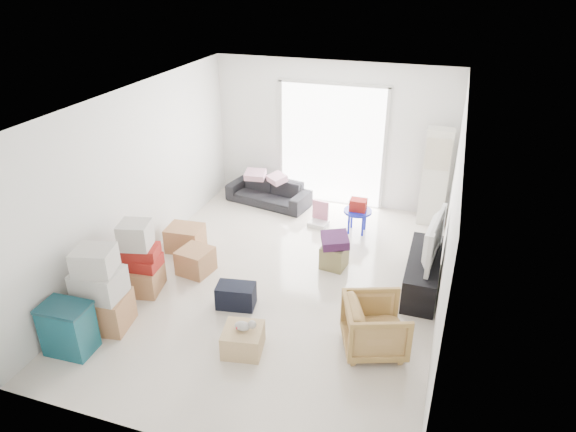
% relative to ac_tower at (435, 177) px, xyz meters
% --- Properties ---
extents(room_shell, '(4.98, 6.48, 3.18)m').
position_rel_ac_tower_xyz_m(room_shell, '(-1.95, -2.65, 0.48)').
color(room_shell, silver).
rests_on(room_shell, ground).
extents(sliding_door, '(2.10, 0.04, 2.33)m').
position_rel_ac_tower_xyz_m(sliding_door, '(-1.95, 0.33, 0.37)').
color(sliding_door, white).
rests_on(sliding_door, room_shell).
extents(ac_tower, '(0.45, 0.30, 1.75)m').
position_rel_ac_tower_xyz_m(ac_tower, '(0.00, 0.00, 0.00)').
color(ac_tower, silver).
rests_on(ac_tower, room_shell).
extents(tv_console, '(0.45, 1.49, 0.50)m').
position_rel_ac_tower_xyz_m(tv_console, '(0.05, -2.15, -0.63)').
color(tv_console, black).
rests_on(tv_console, room_shell).
extents(television, '(0.75, 1.17, 0.15)m').
position_rel_ac_tower_xyz_m(television, '(0.05, -2.15, -0.31)').
color(television, black).
rests_on(television, tv_console).
extents(sofa, '(1.68, 0.78, 0.63)m').
position_rel_ac_tower_xyz_m(sofa, '(-3.05, -0.15, -0.56)').
color(sofa, black).
rests_on(sofa, room_shell).
extents(pillow_left, '(0.39, 0.33, 0.11)m').
position_rel_ac_tower_xyz_m(pillow_left, '(-3.32, -0.14, -0.19)').
color(pillow_left, '#DA9FB5').
rests_on(pillow_left, sofa).
extents(pillow_right, '(0.50, 0.49, 0.13)m').
position_rel_ac_tower_xyz_m(pillow_right, '(-2.86, -0.18, -0.18)').
color(pillow_right, '#DA9FB5').
rests_on(pillow_right, sofa).
extents(armchair, '(0.88, 0.91, 0.74)m').
position_rel_ac_tower_xyz_m(armchair, '(-0.38, -3.68, -0.50)').
color(armchair, tan).
rests_on(armchair, room_shell).
extents(storage_bins, '(0.59, 0.42, 0.66)m').
position_rel_ac_tower_xyz_m(storage_bins, '(-3.85, -4.86, -0.54)').
color(storage_bins, '#114E5C').
rests_on(storage_bins, room_shell).
extents(box_stack_a, '(0.70, 0.61, 1.14)m').
position_rel_ac_tower_xyz_m(box_stack_a, '(-3.75, -4.33, -0.36)').
color(box_stack_a, '#B27450').
rests_on(box_stack_a, room_shell).
extents(box_stack_b, '(0.63, 0.62, 1.08)m').
position_rel_ac_tower_xyz_m(box_stack_b, '(-3.75, -3.47, -0.41)').
color(box_stack_b, '#B27450').
rests_on(box_stack_b, room_shell).
extents(box_stack_c, '(0.60, 0.51, 0.40)m').
position_rel_ac_tower_xyz_m(box_stack_c, '(-3.72, -2.24, -0.67)').
color(box_stack_c, '#B27450').
rests_on(box_stack_c, room_shell).
extents(loose_box, '(0.53, 0.53, 0.38)m').
position_rel_ac_tower_xyz_m(loose_box, '(-3.24, -2.81, -0.68)').
color(loose_box, '#B27450').
rests_on(loose_box, room_shell).
extents(duffel_bag, '(0.56, 0.39, 0.33)m').
position_rel_ac_tower_xyz_m(duffel_bag, '(-2.32, -3.41, -0.71)').
color(duffel_bag, black).
rests_on(duffel_bag, room_shell).
extents(ottoman, '(0.41, 0.41, 0.36)m').
position_rel_ac_tower_xyz_m(ottoman, '(-1.29, -2.01, -0.69)').
color(ottoman, '#8F8653').
rests_on(ottoman, room_shell).
extents(blanket, '(0.51, 0.51, 0.14)m').
position_rel_ac_tower_xyz_m(blanket, '(-1.29, -2.01, -0.44)').
color(blanket, '#451D49').
rests_on(blanket, ottoman).
extents(kids_table, '(0.49, 0.49, 0.62)m').
position_rel_ac_tower_xyz_m(kids_table, '(-1.18, -0.77, -0.44)').
color(kids_table, '#121BAC').
rests_on(kids_table, room_shell).
extents(toy_walker, '(0.36, 0.33, 0.43)m').
position_rel_ac_tower_xyz_m(toy_walker, '(-1.87, -0.72, -0.75)').
color(toy_walker, silver).
rests_on(toy_walker, room_shell).
extents(wood_crate, '(0.54, 0.54, 0.31)m').
position_rel_ac_tower_xyz_m(wood_crate, '(-1.88, -4.21, -0.72)').
color(wood_crate, '#DAB27E').
rests_on(wood_crate, room_shell).
extents(plush_bunny, '(0.26, 0.15, 0.13)m').
position_rel_ac_tower_xyz_m(plush_bunny, '(-1.85, -4.20, -0.50)').
color(plush_bunny, '#B2ADA8').
rests_on(plush_bunny, wood_crate).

